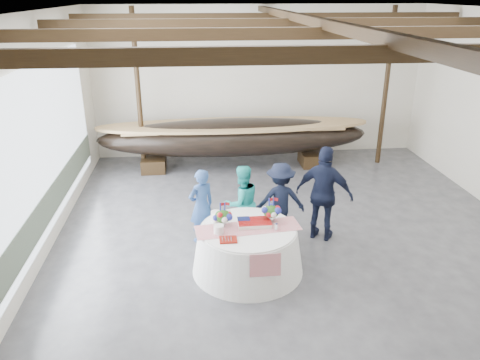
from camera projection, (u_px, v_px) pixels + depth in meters
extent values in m
cube|color=#3D3D42|center=(298.00, 246.00, 9.56)|extent=(10.00, 12.00, 0.01)
cube|color=silver|center=(259.00, 83.00, 14.25)|extent=(10.00, 0.02, 4.50)
cube|color=silver|center=(26.00, 149.00, 8.25)|extent=(0.02, 12.00, 4.50)
cube|color=white|center=(310.00, 13.00, 7.87)|extent=(10.00, 12.00, 0.01)
cube|color=black|center=(392.00, 54.00, 4.74)|extent=(9.80, 0.12, 0.18)
cube|color=black|center=(325.00, 33.00, 7.04)|extent=(9.80, 0.12, 0.18)
cube|color=black|center=(292.00, 23.00, 9.35)|extent=(9.80, 0.12, 0.18)
cube|color=black|center=(271.00, 17.00, 11.66)|extent=(9.80, 0.12, 0.18)
cube|color=black|center=(310.00, 20.00, 7.92)|extent=(0.15, 11.76, 0.15)
cylinder|color=black|center=(138.00, 93.00, 12.75)|extent=(0.14, 0.14, 4.50)
cylinder|color=black|center=(386.00, 88.00, 13.40)|extent=(0.14, 0.14, 4.50)
cube|color=silver|center=(47.00, 145.00, 9.27)|extent=(0.02, 7.00, 3.20)
cube|color=#596654|center=(55.00, 196.00, 9.68)|extent=(0.02, 7.00, 0.60)
cube|color=black|center=(154.00, 164.00, 13.55)|extent=(0.68, 0.88, 0.39)
cube|color=black|center=(312.00, 158.00, 13.98)|extent=(0.68, 0.88, 0.39)
ellipsoid|color=black|center=(234.00, 137.00, 13.49)|extent=(7.79, 1.56, 1.07)
cube|color=#9E7A4C|center=(234.00, 127.00, 13.38)|extent=(6.23, 1.02, 0.06)
cone|color=white|center=(248.00, 250.00, 8.59)|extent=(2.05, 2.05, 0.85)
cylinder|color=white|center=(248.00, 229.00, 8.43)|extent=(1.74, 1.74, 0.04)
cube|color=red|center=(248.00, 228.00, 8.42)|extent=(1.94, 0.75, 0.01)
cube|color=white|center=(254.00, 223.00, 8.52)|extent=(0.60, 0.40, 0.07)
cylinder|color=white|center=(219.00, 229.00, 8.20)|extent=(0.18, 0.18, 0.16)
cylinder|color=white|center=(216.00, 216.00, 8.63)|extent=(0.18, 0.18, 0.20)
cube|color=maroon|center=(228.00, 240.00, 7.99)|extent=(0.30, 0.24, 0.03)
cone|color=silver|center=(276.00, 227.00, 8.33)|extent=(0.09, 0.09, 0.12)
imported|color=navy|center=(201.00, 206.00, 9.50)|extent=(0.69, 0.61, 1.57)
imported|color=#21ABA6|center=(242.00, 203.00, 9.58)|extent=(0.96, 0.86, 1.62)
imported|color=black|center=(280.00, 200.00, 9.71)|extent=(1.06, 0.62, 1.62)
imported|color=#141931|center=(324.00, 194.00, 9.51)|extent=(1.27, 1.01, 2.01)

